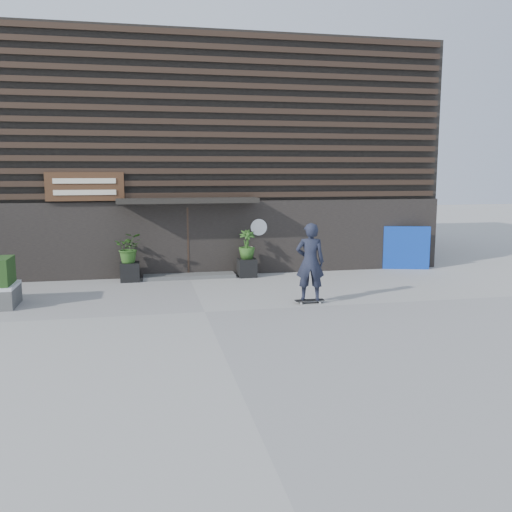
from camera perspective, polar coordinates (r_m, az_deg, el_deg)
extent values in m
plane|color=#9D9B95|center=(13.89, -5.31, -5.78)|extent=(80.00, 80.00, 0.00)
cube|color=#4D4D4A|center=(18.35, -6.90, -2.05)|extent=(3.00, 0.80, 0.12)
cube|color=black|center=(18.06, -12.88, -1.61)|extent=(0.60, 0.60, 0.60)
imported|color=#2D591E|center=(17.94, -12.97, 0.84)|extent=(0.86, 0.75, 0.96)
cube|color=black|center=(18.36, -0.94, -1.22)|extent=(0.60, 0.60, 0.60)
imported|color=#2D591E|center=(18.24, -0.95, 1.19)|extent=(0.54, 0.54, 0.96)
cube|color=#0C319F|center=(20.46, 15.26, 0.82)|extent=(1.62, 0.54, 1.54)
cube|color=black|center=(23.42, -8.19, 9.93)|extent=(18.00, 10.00, 8.00)
cube|color=black|center=(18.50, -7.06, 1.76)|extent=(18.00, 0.12, 2.50)
cube|color=#38281E|center=(18.32, -7.13, 6.25)|extent=(17.60, 0.08, 0.18)
cube|color=#38281E|center=(18.31, -7.15, 7.47)|extent=(17.60, 0.08, 0.18)
cube|color=#38281E|center=(18.31, -7.17, 8.70)|extent=(17.60, 0.08, 0.18)
cube|color=#38281E|center=(18.31, -7.20, 9.93)|extent=(17.60, 0.08, 0.18)
cube|color=#38281E|center=(18.33, -7.22, 11.15)|extent=(17.60, 0.08, 0.18)
cube|color=#38281E|center=(18.35, -7.24, 12.38)|extent=(17.60, 0.08, 0.18)
cube|color=#38281E|center=(18.38, -7.27, 13.60)|extent=(17.60, 0.08, 0.18)
cube|color=#38281E|center=(18.42, -7.29, 14.81)|extent=(17.60, 0.08, 0.18)
cube|color=#38281E|center=(18.46, -7.32, 16.02)|extent=(17.60, 0.08, 0.18)
cube|color=#38281E|center=(18.52, -7.34, 17.23)|extent=(17.60, 0.08, 0.18)
cube|color=#38281E|center=(18.58, -7.37, 18.42)|extent=(17.60, 0.08, 0.18)
cube|color=#38281E|center=(18.65, -7.39, 19.61)|extent=(17.60, 0.08, 0.18)
cube|color=#38281E|center=(18.73, -7.42, 20.79)|extent=(17.60, 0.08, 0.18)
cube|color=#38281E|center=(18.82, -7.44, 21.96)|extent=(17.60, 0.08, 0.18)
cube|color=black|center=(17.95, -7.02, 5.72)|extent=(4.50, 1.00, 0.15)
cube|color=black|center=(18.67, -7.09, 1.52)|extent=(2.40, 0.30, 2.30)
cube|color=#38281E|center=(18.49, -7.05, 1.45)|extent=(0.06, 0.10, 2.30)
cube|color=#472B19|center=(18.26, -17.25, 6.86)|extent=(2.40, 0.10, 0.90)
cube|color=beige|center=(18.19, -17.30, 7.42)|extent=(1.90, 0.02, 0.16)
cube|color=beige|center=(18.20, -17.25, 6.29)|extent=(1.90, 0.02, 0.16)
cylinder|color=white|center=(18.72, 0.29, 2.99)|extent=(0.56, 0.03, 0.56)
cube|color=black|center=(14.77, 5.55, -4.56)|extent=(0.78, 0.20, 0.02)
cylinder|color=#A9AAA5|center=(14.62, 4.68, -4.92)|extent=(0.06, 0.03, 0.06)
cylinder|color=beige|center=(14.81, 4.47, -4.74)|extent=(0.06, 0.03, 0.06)
cylinder|color=#A5A5A1|center=(14.77, 6.63, -4.81)|extent=(0.06, 0.03, 0.06)
cylinder|color=#A7A8A3|center=(14.95, 6.39, -4.64)|extent=(0.06, 0.03, 0.06)
imported|color=black|center=(14.57, 5.61, -0.59)|extent=(0.84, 0.65, 2.05)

